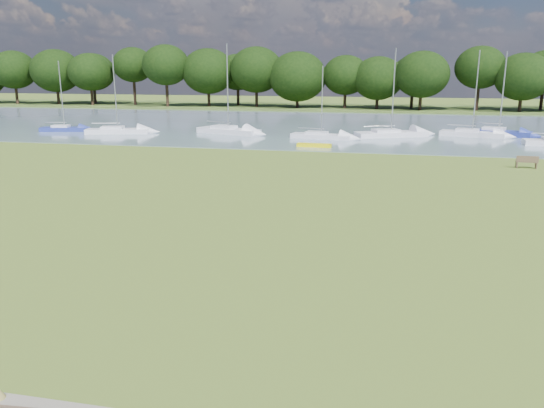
% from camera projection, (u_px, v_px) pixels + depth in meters
% --- Properties ---
extents(ground, '(220.00, 220.00, 0.00)m').
position_uv_depth(ground, '(237.00, 229.00, 22.39)').
color(ground, olive).
extents(river, '(220.00, 40.00, 0.10)m').
position_uv_depth(river, '(334.00, 126.00, 62.19)').
color(river, slate).
rests_on(river, ground).
extents(far_bank, '(220.00, 20.00, 0.40)m').
position_uv_depth(far_bank, '(351.00, 108.00, 90.61)').
color(far_bank, '#4C6626').
rests_on(far_bank, ground).
extents(riverbank_bench, '(1.43, 0.51, 0.86)m').
position_uv_depth(riverbank_bench, '(527.00, 162.00, 35.94)').
color(riverbank_bench, brown).
rests_on(riverbank_bench, ground).
extents(kayak, '(2.98, 0.83, 0.30)m').
position_uv_depth(kayak, '(314.00, 145.00, 45.47)').
color(kayak, yellow).
rests_on(kayak, river).
extents(tree_line, '(116.76, 8.70, 10.52)m').
position_uv_depth(tree_line, '(272.00, 70.00, 87.86)').
color(tree_line, black).
rests_on(tree_line, far_bank).
extents(sailboat_0, '(6.65, 3.45, 7.92)m').
position_uv_depth(sailboat_0, '(117.00, 129.00, 54.91)').
color(sailboat_0, silver).
rests_on(sailboat_0, river).
extents(sailboat_1, '(6.01, 2.62, 6.80)m').
position_uv_depth(sailboat_1, '(321.00, 134.00, 50.95)').
color(sailboat_1, silver).
rests_on(sailboat_1, river).
extents(sailboat_3, '(7.20, 4.21, 9.01)m').
position_uv_depth(sailboat_3, '(228.00, 129.00, 54.94)').
color(sailboat_3, silver).
rests_on(sailboat_3, river).
extents(sailboat_4, '(7.33, 4.76, 8.46)m').
position_uv_depth(sailboat_4, '(390.00, 132.00, 52.35)').
color(sailboat_4, silver).
rests_on(sailboat_4, river).
extents(sailboat_7, '(5.21, 2.42, 7.33)m').
position_uv_depth(sailboat_7, '(64.00, 127.00, 56.89)').
color(sailboat_7, navy).
rests_on(sailboat_7, river).
extents(sailboat_8, '(6.30, 3.30, 8.26)m').
position_uv_depth(sailboat_8, '(472.00, 132.00, 52.56)').
color(sailboat_8, silver).
rests_on(sailboat_8, river).
extents(sailboat_9, '(6.23, 3.68, 8.16)m').
position_uv_depth(sailboat_9, '(498.00, 131.00, 52.94)').
color(sailboat_9, navy).
rests_on(sailboat_9, river).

